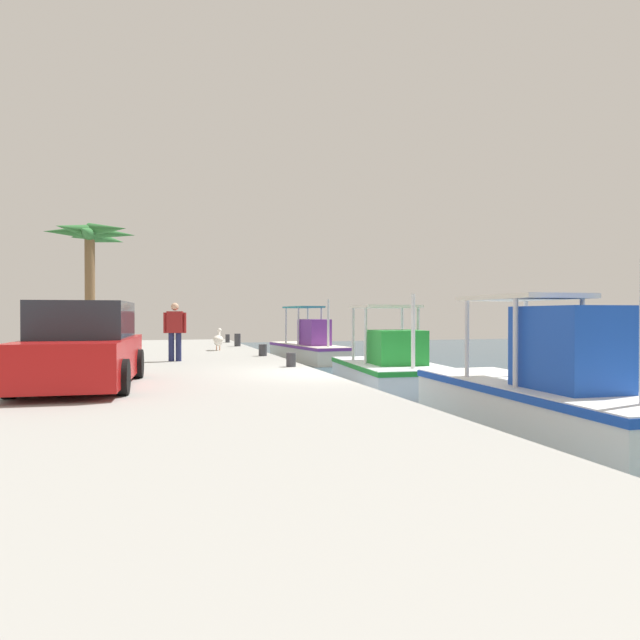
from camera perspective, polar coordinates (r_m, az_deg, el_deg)
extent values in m
cube|color=#9E9E99|center=(12.43, -22.29, -7.47)|extent=(36.00, 10.00, 0.80)
cube|color=silver|center=(25.52, -1.27, -3.36)|extent=(6.25, 2.33, 0.77)
cube|color=#723399|center=(25.51, -1.27, -2.68)|extent=(6.29, 2.38, 0.12)
cube|color=#723399|center=(24.77, -0.60, -1.26)|extent=(1.81, 1.16, 1.15)
cylinder|color=silver|center=(26.55, -3.52, -0.58)|extent=(0.08, 0.08, 1.67)
cylinder|color=silver|center=(26.95, -1.26, -0.56)|extent=(0.08, 0.08, 1.67)
cylinder|color=silver|center=(25.01, -2.23, -0.65)|extent=(0.08, 0.08, 1.67)
cylinder|color=silver|center=(25.44, 0.14, -0.63)|extent=(0.08, 0.08, 1.67)
cube|color=teal|center=(25.98, -1.73, 1.32)|extent=(2.59, 1.47, 0.08)
cylinder|color=silver|center=(23.37, 0.85, -0.32)|extent=(0.10, 0.10, 2.00)
torus|color=orange|center=(24.93, 0.60, -1.25)|extent=(0.55, 0.16, 0.54)
cube|color=white|center=(15.62, 7.15, -5.80)|extent=(4.86, 2.54, 0.80)
cube|color=#1E8C2D|center=(15.59, 7.15, -4.64)|extent=(4.90, 2.58, 0.12)
cube|color=#1E8C2D|center=(14.99, 7.89, -2.79)|extent=(1.42, 1.40, 0.91)
cylinder|color=silver|center=(16.32, 3.42, -1.45)|extent=(0.08, 0.08, 1.52)
cylinder|color=silver|center=(16.78, 8.42, -1.40)|extent=(0.08, 0.08, 1.52)
cylinder|color=silver|center=(15.10, 4.70, -1.61)|extent=(0.08, 0.08, 1.52)
cylinder|color=silver|center=(15.60, 10.04, -1.55)|extent=(0.08, 0.08, 1.52)
cube|color=silver|center=(15.93, 6.66, 1.38)|extent=(2.03, 1.74, 0.08)
cylinder|color=silver|center=(13.88, 9.53, -1.13)|extent=(0.10, 0.10, 1.84)
torus|color=orange|center=(15.30, 10.31, -2.72)|extent=(0.55, 0.14, 0.54)
cube|color=white|center=(9.92, 21.57, -8.96)|extent=(5.71, 2.00, 0.99)
cube|color=#1947B7|center=(9.86, 21.58, -6.59)|extent=(5.76, 2.04, 0.12)
cube|color=#1947B7|center=(9.23, 24.14, -2.62)|extent=(1.62, 1.12, 1.27)
cylinder|color=silver|center=(10.54, 14.85, -1.87)|extent=(0.08, 0.08, 1.40)
cylinder|color=silver|center=(11.18, 20.36, -1.74)|extent=(0.08, 0.08, 1.40)
cylinder|color=silver|center=(9.23, 19.42, -2.22)|extent=(0.08, 0.08, 1.40)
cylinder|color=silver|center=(9.96, 25.31, -2.04)|extent=(0.08, 0.08, 1.40)
cube|color=silver|center=(10.20, 19.95, 2.18)|extent=(2.34, 1.39, 0.08)
torus|color=orange|center=(9.62, 26.79, -2.51)|extent=(0.54, 0.12, 0.54)
cylinder|color=tan|center=(20.88, -10.25, -2.80)|extent=(0.04, 0.04, 0.22)
cylinder|color=tan|center=(20.90, -10.57, -2.80)|extent=(0.04, 0.04, 0.22)
ellipsoid|color=white|center=(20.92, -10.39, -2.11)|extent=(0.70, 0.48, 0.40)
ellipsoid|color=silver|center=(20.87, -10.41, -1.95)|extent=(0.62, 0.50, 0.28)
cylinder|color=white|center=(21.10, -10.31, -1.48)|extent=(0.21, 0.14, 0.27)
sphere|color=white|center=(21.18, -10.28, -1.04)|extent=(0.20, 0.20, 0.16)
cone|color=#F2B272|center=(21.37, -10.19, -1.08)|extent=(0.31, 0.15, 0.07)
cylinder|color=#1E234C|center=(16.35, -15.01, -2.70)|extent=(0.16, 0.16, 0.81)
cylinder|color=#1E234C|center=(16.33, -14.31, -2.70)|extent=(0.16, 0.16, 0.81)
cube|color=maroon|center=(16.32, -14.67, -0.21)|extent=(0.31, 0.47, 0.62)
cylinder|color=maroon|center=(16.35, -15.61, -0.28)|extent=(0.10, 0.10, 0.59)
cylinder|color=maroon|center=(16.28, -13.72, -0.28)|extent=(0.10, 0.10, 0.59)
sphere|color=tan|center=(16.32, -14.67, 1.33)|extent=(0.22, 0.22, 0.22)
cylinder|color=black|center=(10.06, -29.26, -5.37)|extent=(0.61, 0.22, 0.60)
cylinder|color=black|center=(9.71, -19.55, -5.54)|extent=(0.61, 0.22, 0.60)
cylinder|color=black|center=(12.50, -25.94, -4.21)|extent=(0.61, 0.22, 0.60)
cylinder|color=black|center=(12.23, -18.14, -4.29)|extent=(0.61, 0.22, 0.60)
cube|color=#B21414|center=(11.07, -23.15, -3.72)|extent=(4.20, 1.97, 0.76)
cube|color=#262D38|center=(11.19, -23.03, 0.02)|extent=(2.30, 1.70, 0.68)
cylinder|color=#333338|center=(26.85, -9.46, -1.87)|extent=(0.21, 0.21, 0.39)
cylinder|color=#333338|center=(23.56, -8.47, -2.04)|extent=(0.26, 0.26, 0.53)
cylinder|color=#333338|center=(17.94, -5.89, -3.09)|extent=(0.27, 0.27, 0.37)
cylinder|color=#333338|center=(14.18, -2.99, -4.10)|extent=(0.24, 0.24, 0.35)
cylinder|color=brown|center=(19.73, -22.54, 2.42)|extent=(0.32, 0.32, 3.97)
cone|color=#2D6B33|center=(19.21, -22.92, 8.36)|extent=(1.43, 0.53, 0.44)
cone|color=#2D6B33|center=(19.55, -20.94, 8.71)|extent=(1.02, 1.38, 0.44)
cone|color=#2D6B33|center=(20.04, -20.47, 8.29)|extent=(0.81, 1.53, 0.44)
cone|color=#2D6B33|center=(20.57, -20.98, 7.75)|extent=(1.71, 1.34, 0.44)
cone|color=#2D6B33|center=(20.63, -23.39, 7.98)|extent=(1.61, 1.13, 0.44)
cone|color=#2D6B33|center=(20.09, -24.58, 8.23)|extent=(0.63, 1.49, 0.44)
cone|color=#2D6B33|center=(19.48, -24.00, 8.57)|extent=(1.27, 1.20, 0.44)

